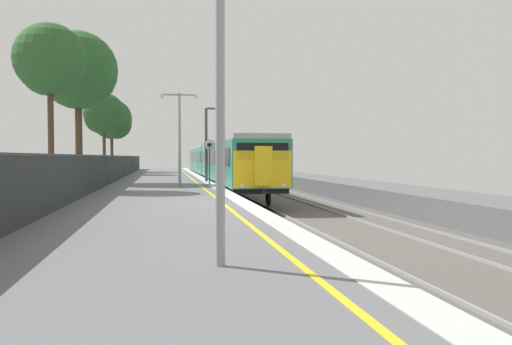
{
  "coord_description": "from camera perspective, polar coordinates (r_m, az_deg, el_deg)",
  "views": [
    {
      "loc": [
        -2.29,
        -17.38,
        1.59
      ],
      "look_at": [
        1.88,
        5.89,
        0.86
      ],
      "focal_mm": 35.92,
      "sensor_mm": 36.0,
      "label": 1
    }
  ],
  "objects": [
    {
      "name": "background_tree_right",
      "position": [
        48.81,
        -16.71,
        6.2
      ],
      "size": [
        3.7,
        3.7,
        7.43
      ],
      "color": "#473323",
      "rests_on": "ground"
    },
    {
      "name": "speed_limit_sign",
      "position": [
        29.46,
        -5.21,
        1.87
      ],
      "size": [
        0.59,
        0.08,
        2.57
      ],
      "color": "#59595B",
      "rests_on": "ground"
    },
    {
      "name": "platform_lamp_mid",
      "position": [
        27.23,
        -8.51,
        4.63
      ],
      "size": [
        2.0,
        0.2,
        4.93
      ],
      "color": "#93999E",
      "rests_on": "ground"
    },
    {
      "name": "ground",
      "position": [
        18.2,
        5.67,
        -5.17
      ],
      "size": [
        17.4,
        110.0,
        1.21
      ],
      "color": "slate"
    },
    {
      "name": "background_tree_centre",
      "position": [
        55.57,
        -15.64,
        5.6
      ],
      "size": [
        4.19,
        4.29,
        7.63
      ],
      "color": "#473323",
      "rests_on": "ground"
    },
    {
      "name": "background_tree_back",
      "position": [
        33.51,
        -19.01,
        10.46
      ],
      "size": [
        4.74,
        4.74,
        9.23
      ],
      "color": "#473323",
      "rests_on": "ground"
    },
    {
      "name": "signal_gantry",
      "position": [
        33.01,
        -5.08,
        4.15
      ],
      "size": [
        1.1,
        0.24,
        4.74
      ],
      "color": "#47474C",
      "rests_on": "ground"
    },
    {
      "name": "background_tree_left",
      "position": [
        27.31,
        -22.05,
        11.29
      ],
      "size": [
        3.44,
        3.44,
        8.04
      ],
      "color": "#473323",
      "rests_on": "ground"
    },
    {
      "name": "platform_back_fence",
      "position": [
        17.68,
        -20.43,
        -0.65
      ],
      "size": [
        0.07,
        99.0,
        1.67
      ],
      "color": "#282B2D",
      "rests_on": "ground"
    },
    {
      "name": "platform_lamp_near",
      "position": [
        7.57,
        -4.04,
        13.41
      ],
      "size": [
        2.0,
        0.2,
        5.24
      ],
      "color": "#93999E",
      "rests_on": "ground"
    },
    {
      "name": "commuter_train_at_platform",
      "position": [
        42.35,
        -4.21,
        1.33
      ],
      "size": [
        2.83,
        39.23,
        3.81
      ],
      "color": "#2D846B",
      "rests_on": "ground"
    }
  ]
}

